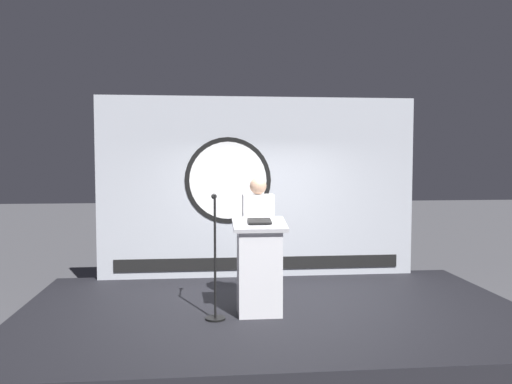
% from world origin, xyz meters
% --- Properties ---
extents(ground_plane, '(40.00, 40.00, 0.00)m').
position_xyz_m(ground_plane, '(0.00, 0.00, 0.00)').
color(ground_plane, '#4C4C51').
extents(stage_platform, '(6.40, 4.00, 0.30)m').
position_xyz_m(stage_platform, '(0.00, 0.00, 0.15)').
color(stage_platform, black).
rests_on(stage_platform, ground).
extents(banner_display, '(5.08, 0.12, 2.88)m').
position_xyz_m(banner_display, '(-0.02, 1.85, 1.73)').
color(banner_display, '#B2B7C1').
rests_on(banner_display, stage_platform).
extents(podium, '(0.64, 0.50, 1.18)m').
position_xyz_m(podium, '(-0.21, -0.23, 0.88)').
color(podium, silver).
rests_on(podium, stage_platform).
extents(speaker_person, '(0.40, 0.26, 1.65)m').
position_xyz_m(speaker_person, '(-0.17, 0.25, 1.14)').
color(speaker_person, black).
rests_on(speaker_person, stage_platform).
extents(microphone_stand, '(0.24, 0.58, 1.48)m').
position_xyz_m(microphone_stand, '(-0.75, -0.32, 0.83)').
color(microphone_stand, black).
rests_on(microphone_stand, stage_platform).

